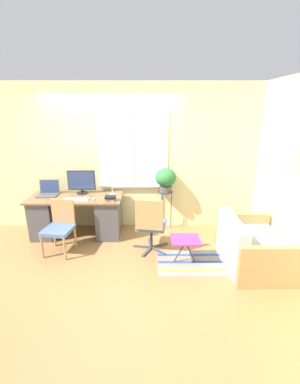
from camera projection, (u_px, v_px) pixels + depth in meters
ground_plane at (110, 243)px, 4.47m from camera, size 14.00×14.00×0.00m
wall_back_with_window at (113, 158)px, 4.80m from camera, size 9.00×0.12×2.70m
wall_right_with_picture at (279, 167)px, 4.08m from camera, size 0.08×9.00×2.70m
desk at (77, 215)px, 4.69m from camera, size 1.65×0.70×0.74m
laptop at (48, 192)px, 4.66m from camera, size 0.35×0.28×0.26m
monitor at (82, 182)px, 4.71m from camera, size 0.50×0.20×0.43m
keyboard at (76, 199)px, 4.42m from camera, size 0.43×0.14×0.02m
mouse at (94, 199)px, 4.41m from camera, size 0.04×0.07×0.03m
desk_lamp at (112, 183)px, 4.61m from camera, size 0.13×0.13×0.35m
book_stack at (110, 198)px, 4.39m from camera, size 0.20×0.19×0.08m
desk_chair_wooden at (60, 226)px, 4.11m from camera, size 0.49×0.50×0.85m
office_chair_swivel at (151, 224)px, 4.10m from camera, size 0.59×0.59×0.94m
couch_loveseat at (251, 248)px, 3.81m from camera, size 0.85×1.18×0.74m
plant_stand at (165, 196)px, 4.88m from camera, size 0.28×0.28×0.75m
potted_plant at (166, 179)px, 4.78m from camera, size 0.39×0.39×0.45m
floor_rug_striped at (194, 262)px, 3.92m from camera, size 1.13×0.70×0.01m
folding_stool at (185, 241)px, 3.82m from camera, size 0.43×0.37×0.40m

